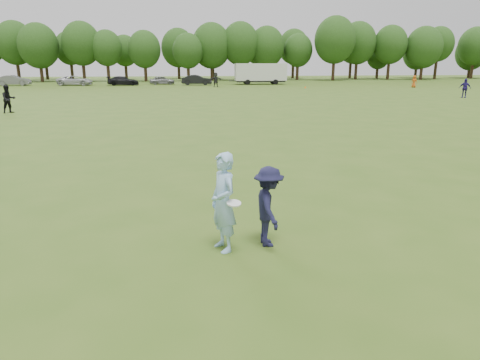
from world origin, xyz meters
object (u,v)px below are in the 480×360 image
Objects in this scene: player_far_a at (8,99)px; car_b at (14,80)px; player_far_b at (465,88)px; car_d at (123,81)px; player_far_d at (216,80)px; cargo_trailer at (260,73)px; thrower at (223,202)px; defender at (269,207)px; player_far_c at (414,81)px; car_e at (162,80)px; car_c at (75,81)px; car_f at (197,80)px; field_cone at (305,87)px.

car_b is (-13.10, 36.71, -0.21)m from player_far_a.
player_far_b is 0.40× the size of car_d.
player_far_d is 9.76m from cargo_trailer.
player_far_a is at bearing -173.78° from thrower.
player_far_a reaches higher than player_far_b.
player_far_d is (2.61, 54.37, 0.20)m from defender.
player_far_c reaches higher than car_b.
car_e is at bearing 174.05° from player_far_b.
car_d is 0.52× the size of cargo_trailer.
player_far_c is at bearing -106.89° from car_d.
car_c is 18.25m from car_f.
defender reaches higher than car_f.
car_f is at bearing -2.02° from defender.
player_far_c reaches higher than defender.
cargo_trailer is (-19.74, 11.07, 0.95)m from player_far_c.
thrower is at bearing -177.72° from car_e.
player_far_a is 0.50× the size of car_e.
car_b is (-56.97, 11.67, -0.06)m from player_far_c.
field_cone is 11.51m from cargo_trailer.
player_far_b is (26.12, 32.77, 0.13)m from defender.
player_far_d is at bearing 19.71° from player_far_a.
cargo_trailer is at bearing -95.23° from car_b.
car_e is (-4.39, 61.76, -0.30)m from thrower.
car_b is at bearing 179.07° from cargo_trailer.
player_far_d is (3.51, 54.49, 0.04)m from thrower.
car_c is 12.93m from car_e.
car_b is 8.97m from car_c.
car_e reaches higher than field_cone.
player_far_a is 1.04× the size of player_far_b.
thrower is 59.85m from car_f.
car_d is at bearing -178.55° from cargo_trailer.
car_d is (2.98, 35.57, -0.30)m from player_far_a.
car_d is (-11.05, 60.05, -0.13)m from defender.
player_far_d is at bearing 160.27° from field_cone.
car_e is (8.74, 37.16, -0.31)m from player_far_a.
player_far_d is at bearing -107.21° from car_b.
car_f is (0.94, 59.84, -0.20)m from thrower.
player_far_b is 46.10m from car_d.
cargo_trailer is (-4.44, 10.49, 1.63)m from field_cone.
car_d is (-37.16, 27.28, -0.26)m from player_far_b.
field_cone is (15.44, 50.22, -0.82)m from thrower.
car_e is (-5.29, 61.63, -0.14)m from defender.
car_e is at bearing -93.13° from car_b.
defender is 0.35× the size of car_b.
cargo_trailer is (37.23, -0.60, 1.01)m from car_b.
car_f is at bearing 110.84° from player_far_d.
car_c is (-20.80, 6.30, -0.29)m from player_far_d.
player_far_c is at bearing -29.28° from cargo_trailer.
thrower is 42.57m from player_far_b.
player_far_c is 49.30m from car_c.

